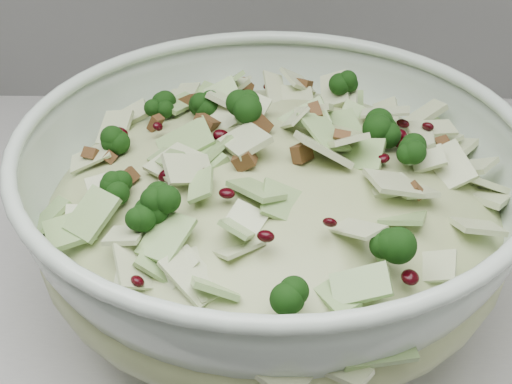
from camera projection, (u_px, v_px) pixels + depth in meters
mixing_bowl at (272, 214)px, 0.59m from camera, size 0.54×0.54×0.16m
salad at (273, 188)px, 0.58m from camera, size 0.53×0.53×0.16m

